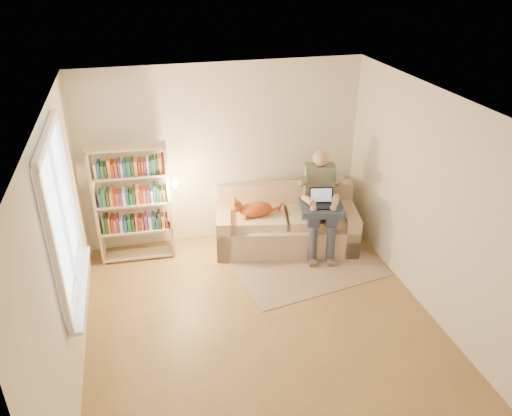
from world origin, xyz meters
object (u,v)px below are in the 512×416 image
object	(u,v)px
person	(320,197)
laptop	(323,201)
sofa	(286,225)
bookshelf	(133,198)
cat	(253,209)

from	to	relation	value
person	laptop	world-z (taller)	person
sofa	laptop	size ratio (longest dim) A/B	5.89
person	bookshelf	distance (m)	2.56
laptop	person	bearing A→B (deg)	96.49
person	cat	bearing A→B (deg)	178.48
person	bookshelf	bearing A→B (deg)	-177.00
sofa	person	size ratio (longest dim) A/B	1.45
person	bookshelf	xyz separation A→B (m)	(-2.53, 0.40, 0.10)
sofa	person	world-z (taller)	person
cat	sofa	bearing A→B (deg)	14.74
laptop	bookshelf	size ratio (longest dim) A/B	0.22
person	laptop	distance (m)	0.14
cat	bookshelf	world-z (taller)	bookshelf
person	cat	world-z (taller)	person
sofa	cat	bearing A→B (deg)	-165.26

